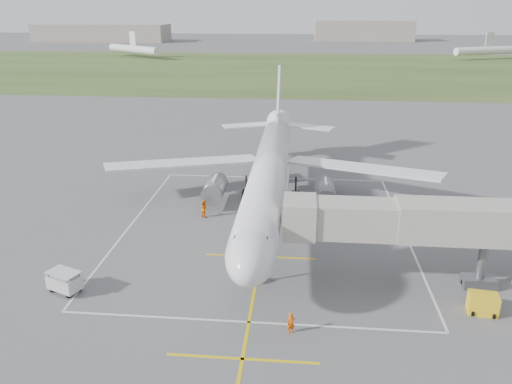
# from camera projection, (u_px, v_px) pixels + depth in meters

# --- Properties ---
(ground) EXTENTS (700.00, 700.00, 0.00)m
(ground) POSITION_uv_depth(u_px,v_px,m) (268.00, 214.00, 54.60)
(ground) COLOR #515153
(ground) RESTS_ON ground
(grass_strip) EXTENTS (700.00, 120.00, 0.02)m
(grass_strip) POSITION_uv_depth(u_px,v_px,m) (294.00, 69.00, 175.70)
(grass_strip) COLOR #354920
(grass_strip) RESTS_ON ground
(apron_markings) EXTENTS (28.20, 60.00, 0.01)m
(apron_markings) POSITION_uv_depth(u_px,v_px,m) (264.00, 237.00, 49.18)
(apron_markings) COLOR gold
(apron_markings) RESTS_ON ground
(airliner) EXTENTS (38.93, 46.75, 13.52)m
(airliner) POSITION_uv_depth(u_px,v_px,m) (269.00, 173.00, 53.75)
(airliner) COLOR silver
(airliner) RESTS_ON ground
(jet_bridge) EXTENTS (23.40, 5.00, 7.20)m
(jet_bridge) POSITION_uv_depth(u_px,v_px,m) (457.00, 233.00, 39.00)
(jet_bridge) COLOR #A19D92
(jet_bridge) RESTS_ON ground
(gpu_unit) EXTENTS (2.24, 1.71, 1.55)m
(gpu_unit) POSITION_uv_depth(u_px,v_px,m) (483.00, 304.00, 36.80)
(gpu_unit) COLOR yellow
(gpu_unit) RESTS_ON ground
(baggage_cart) EXTENTS (2.94, 2.38, 1.77)m
(baggage_cart) POSITION_uv_depth(u_px,v_px,m) (65.00, 282.00, 39.49)
(baggage_cart) COLOR silver
(baggage_cart) RESTS_ON ground
(ramp_worker_nose) EXTENTS (0.68, 0.56, 1.59)m
(ramp_worker_nose) POSITION_uv_depth(u_px,v_px,m) (291.00, 323.00, 34.55)
(ramp_worker_nose) COLOR #EB5807
(ramp_worker_nose) RESTS_ON ground
(ramp_worker_wing) EXTENTS (1.17, 1.14, 1.90)m
(ramp_worker_wing) POSITION_uv_depth(u_px,v_px,m) (204.00, 208.00, 53.49)
(ramp_worker_wing) COLOR orange
(ramp_worker_wing) RESTS_ON ground
(distant_hangars) EXTENTS (345.00, 49.00, 12.00)m
(distant_hangars) POSITION_uv_depth(u_px,v_px,m) (272.00, 33.00, 301.19)
(distant_hangars) COLOR gray
(distant_hangars) RESTS_ON ground
(distant_aircraft) EXTENTS (176.97, 25.82, 8.85)m
(distant_aircraft) POSITION_uv_depth(u_px,v_px,m) (308.00, 50.00, 208.55)
(distant_aircraft) COLOR silver
(distant_aircraft) RESTS_ON ground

